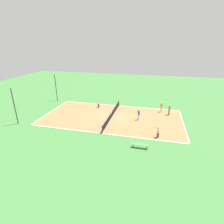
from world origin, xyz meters
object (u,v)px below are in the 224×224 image
Objects in this scene: player_near_white at (99,103)px; fence_post_back_left at (15,107)px; player_far_white at (158,132)px; tennis_ball_near_net at (166,123)px; player_near_blue at (139,114)px; player_baseline_gray at (169,109)px; player_center_orange at (161,106)px; tennis_ball_right_alley at (143,111)px; tennis_ball_left_sideline at (108,124)px; fence_post_back_right at (56,88)px; tennis_net at (112,114)px; tennis_ball_far_baseline at (61,109)px; bench at (140,145)px.

fence_post_back_left is at bearing 85.92° from player_near_white.
player_far_white reaches higher than tennis_ball_near_net.
player_baseline_gray is at bearing -90.74° from player_near_blue.
player_far_white is at bearing 49.09° from player_center_orange.
fence_post_back_left is (-5.61, 17.08, 1.70)m from player_near_blue.
player_center_orange is 3.19m from tennis_ball_right_alley.
fence_post_back_right reaches higher than tennis_ball_left_sideline.
tennis_net is 8.29m from tennis_ball_near_net.
tennis_ball_near_net is 18.21m from tennis_ball_far_baseline.
player_near_white is (-0.51, 11.09, -0.21)m from player_center_orange.
fence_post_back_left reaches higher than bench.
tennis_ball_right_alley is (11.43, 0.53, -0.34)m from bench.
player_far_white is 4.57m from tennis_ball_near_net.
bench is 27.76× the size of tennis_ball_right_alley.
fence_post_back_left is at bearing 113.43° from tennis_net.
tennis_ball_right_alley is at bearing -81.01° from tennis_ball_far_baseline.
player_far_white is (-9.10, 0.54, -0.16)m from player_center_orange.
tennis_ball_near_net is at bearing -95.99° from tennis_ball_far_baseline.
tennis_net is 4.21m from player_near_blue.
bench is (-7.70, -5.17, -0.18)m from tennis_net.
player_far_white is 0.85× the size of player_near_blue.
player_far_white reaches higher than bench.
bench is at bearing -96.69° from fence_post_back_left.
player_near_blue reaches higher than bench.
fence_post_back_right is (8.34, 12.98, 2.61)m from tennis_ball_left_sideline.
player_near_white is 19.87× the size of tennis_ball_far_baseline.
bench is 7.88m from tennis_ball_near_net.
player_far_white is 20.72× the size of tennis_ball_near_net.
player_near_white is 12.47m from tennis_ball_near_net.
fence_post_back_left is (-8.73, 21.76, 1.69)m from player_baseline_gray.
tennis_ball_near_net is 0.01× the size of fence_post_back_right.
player_far_white is at bearing -106.40° from tennis_ball_left_sideline.
player_far_white is at bearing -87.82° from fence_post_back_left.
fence_post_back_right is at bearing 0.00° from fence_post_back_left.
player_near_white is 0.25× the size of fence_post_back_left.
tennis_ball_left_sideline is (4.94, 5.08, -0.34)m from bench.
player_center_orange is at bearing -93.65° from fence_post_back_right.
player_near_blue is (4.85, 2.91, 0.16)m from player_far_white.
player_baseline_gray reaches higher than tennis_ball_right_alley.
player_far_white is at bearing 174.23° from player_baseline_gray.
fence_post_back_left is (2.12, 18.05, 2.27)m from bench.
fence_post_back_right is (1.31, 20.53, 1.69)m from player_center_orange.
fence_post_back_right is (11.17, 0.00, 0.00)m from fence_post_back_left.
tennis_ball_far_baseline is at bearing 98.99° from tennis_ball_right_alley.
tennis_ball_left_sideline is (2.06, 7.01, -0.76)m from player_far_white.
tennis_ball_far_baseline is (-1.71, 18.73, -0.92)m from player_baseline_gray.
bench is 27.76× the size of tennis_ball_left_sideline.
player_center_orange reaches higher than tennis_net.
player_center_orange is at bearing -64.35° from fence_post_back_left.
tennis_ball_near_net is at bearing -74.29° from tennis_ball_left_sideline.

